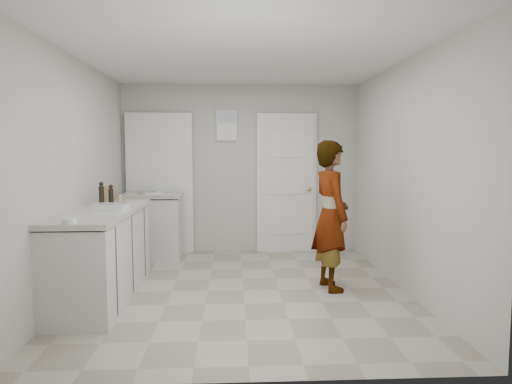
{
  "coord_description": "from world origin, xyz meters",
  "views": [
    {
      "loc": [
        -0.11,
        -4.88,
        1.52
      ],
      "look_at": [
        0.16,
        0.4,
        1.04
      ],
      "focal_mm": 32.0,
      "sensor_mm": 36.0,
      "label": 1
    }
  ],
  "objects": [
    {
      "name": "room_shell",
      "position": [
        -0.17,
        1.95,
        1.02
      ],
      "size": [
        4.0,
        4.0,
        4.0
      ],
      "color": "beige",
      "rests_on": "ground"
    },
    {
      "name": "cake_mix_box",
      "position": [
        -1.55,
        0.52,
        1.02
      ],
      "size": [
        0.11,
        0.05,
        0.18
      ],
      "primitive_type": "cube",
      "rotation": [
        0.0,
        0.0,
        -0.01
      ],
      "color": "#A07550",
      "rests_on": "main_counter"
    },
    {
      "name": "oil_cruet_a",
      "position": [
        -1.47,
        0.25,
        1.03
      ],
      "size": [
        0.06,
        0.06,
        0.22
      ],
      "color": "black",
      "rests_on": "main_counter"
    },
    {
      "name": "baking_dish",
      "position": [
        -1.36,
        -0.17,
        0.95
      ],
      "size": [
        0.34,
        0.26,
        0.06
      ],
      "rotation": [
        0.0,
        0.0,
        -0.12
      ],
      "color": "silver",
      "rests_on": "main_counter"
    },
    {
      "name": "person",
      "position": [
        0.96,
        0.02,
        0.82
      ],
      "size": [
        0.49,
        0.66,
        1.63
      ],
      "primitive_type": "imported",
      "rotation": [
        0.0,
        0.0,
        1.75
      ],
      "color": "silver",
      "rests_on": "ground"
    },
    {
      "name": "egg_bowl",
      "position": [
        -1.45,
        -1.1,
        0.95
      ],
      "size": [
        0.12,
        0.12,
        0.04
      ],
      "color": "silver",
      "rests_on": "main_counter"
    },
    {
      "name": "main_counter",
      "position": [
        -1.45,
        -0.2,
        0.43
      ],
      "size": [
        0.64,
        1.96,
        0.93
      ],
      "color": "silver",
      "rests_on": "ground"
    },
    {
      "name": "spice_jar",
      "position": [
        -1.45,
        0.54,
        0.97
      ],
      "size": [
        0.05,
        0.05,
        0.08
      ],
      "primitive_type": "cylinder",
      "color": "tan",
      "rests_on": "main_counter"
    },
    {
      "name": "side_counter",
      "position": [
        -1.25,
        1.55,
        0.43
      ],
      "size": [
        0.84,
        0.61,
        0.93
      ],
      "color": "silver",
      "rests_on": "ground"
    },
    {
      "name": "oil_cruet_b",
      "position": [
        -1.56,
        0.2,
        1.05
      ],
      "size": [
        0.06,
        0.06,
        0.26
      ],
      "color": "black",
      "rests_on": "main_counter"
    },
    {
      "name": "papers",
      "position": [
        -1.28,
        1.62,
        0.93
      ],
      "size": [
        0.43,
        0.45,
        0.01
      ],
      "primitive_type": "cube",
      "rotation": [
        0.0,
        0.0,
        0.64
      ],
      "color": "white",
      "rests_on": "side_counter"
    },
    {
      "name": "ground",
      "position": [
        0.0,
        0.0,
        0.0
      ],
      "size": [
        4.0,
        4.0,
        0.0
      ],
      "primitive_type": "plane",
      "color": "gray",
      "rests_on": "ground"
    }
  ]
}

